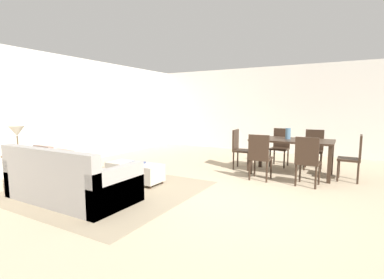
# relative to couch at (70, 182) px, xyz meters

# --- Properties ---
(ground_plane) EXTENTS (10.80, 10.80, 0.00)m
(ground_plane) POSITION_rel_couch_xyz_m (2.08, 1.23, -0.29)
(ground_plane) COLOR tan
(wall_back) EXTENTS (9.00, 0.12, 2.70)m
(wall_back) POSITION_rel_couch_xyz_m (2.08, 6.23, 1.06)
(wall_back) COLOR silver
(wall_back) RESTS_ON ground_plane
(wall_left) EXTENTS (0.12, 11.00, 2.70)m
(wall_left) POSITION_rel_couch_xyz_m (-2.42, 1.73, 1.06)
(wall_left) COLOR silver
(wall_left) RESTS_ON ground_plane
(area_rug) EXTENTS (3.00, 2.80, 0.01)m
(area_rug) POSITION_rel_couch_xyz_m (0.12, 0.66, -0.29)
(area_rug) COLOR gray
(area_rug) RESTS_ON ground_plane
(couch) EXTENTS (2.06, 1.00, 0.86)m
(couch) POSITION_rel_couch_xyz_m (0.00, 0.00, 0.00)
(couch) COLOR gray
(couch) RESTS_ON ground_plane
(ottoman_table) EXTENTS (1.12, 0.46, 0.38)m
(ottoman_table) POSITION_rel_couch_xyz_m (0.23, 1.26, -0.07)
(ottoman_table) COLOR #B7AD9E
(ottoman_table) RESTS_ON ground_plane
(side_table) EXTENTS (0.40, 0.40, 0.60)m
(side_table) POSITION_rel_couch_xyz_m (-1.33, -0.03, 0.18)
(side_table) COLOR brown
(side_table) RESTS_ON ground_plane
(table_lamp) EXTENTS (0.26, 0.26, 0.53)m
(table_lamp) POSITION_rel_couch_xyz_m (-1.33, -0.03, 0.72)
(table_lamp) COLOR brown
(table_lamp) RESTS_ON side_table
(dining_table) EXTENTS (1.66, 0.90, 0.76)m
(dining_table) POSITION_rel_couch_xyz_m (2.73, 3.43, 0.38)
(dining_table) COLOR #332319
(dining_table) RESTS_ON ground_plane
(dining_chair_near_left) EXTENTS (0.40, 0.40, 0.92)m
(dining_chair_near_left) POSITION_rel_couch_xyz_m (2.28, 2.59, 0.23)
(dining_chair_near_left) COLOR #332319
(dining_chair_near_left) RESTS_ON ground_plane
(dining_chair_near_right) EXTENTS (0.43, 0.43, 0.92)m
(dining_chair_near_right) POSITION_rel_couch_xyz_m (3.15, 2.59, 0.23)
(dining_chair_near_right) COLOR #332319
(dining_chair_near_right) RESTS_ON ground_plane
(dining_chair_far_left) EXTENTS (0.42, 0.42, 0.92)m
(dining_chair_far_left) POSITION_rel_couch_xyz_m (2.34, 4.21, 0.23)
(dining_chair_far_left) COLOR #332319
(dining_chair_far_left) RESTS_ON ground_plane
(dining_chair_far_right) EXTENTS (0.41, 0.41, 0.92)m
(dining_chair_far_right) POSITION_rel_couch_xyz_m (3.10, 4.21, 0.23)
(dining_chair_far_right) COLOR #332319
(dining_chair_far_right) RESTS_ON ground_plane
(dining_chair_head_east) EXTENTS (0.41, 0.41, 0.92)m
(dining_chair_head_east) POSITION_rel_couch_xyz_m (3.90, 3.42, 0.23)
(dining_chair_head_east) COLOR #332319
(dining_chair_head_east) RESTS_ON ground_plane
(dining_chair_head_west) EXTENTS (0.42, 0.42, 0.92)m
(dining_chair_head_west) POSITION_rel_couch_xyz_m (1.57, 3.41, 0.23)
(dining_chair_head_west) COLOR #332319
(dining_chair_head_west) RESTS_ON ground_plane
(vase_centerpiece) EXTENTS (0.11, 0.11, 0.24)m
(vase_centerpiece) POSITION_rel_couch_xyz_m (2.64, 3.46, 0.59)
(vase_centerpiece) COLOR slate
(vase_centerpiece) RESTS_ON dining_table
(book_on_ottoman) EXTENTS (0.29, 0.23, 0.03)m
(book_on_ottoman) POSITION_rel_couch_xyz_m (0.30, 1.26, 0.11)
(book_on_ottoman) COLOR #3F4C72
(book_on_ottoman) RESTS_ON ottoman_table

